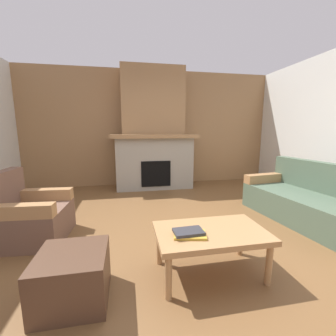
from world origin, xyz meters
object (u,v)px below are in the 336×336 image
object	(u,v)px
couch	(309,202)
coffee_table	(211,236)
fireplace	(153,137)
armchair	(28,217)
ottoman	(73,277)

from	to	relation	value
couch	coffee_table	size ratio (longest dim) A/B	1.89
fireplace	coffee_table	world-z (taller)	fireplace
couch	coffee_table	distance (m)	2.08
couch	armchair	world-z (taller)	same
armchair	couch	bearing A→B (deg)	-2.23
fireplace	coffee_table	xyz separation A→B (m)	(0.11, -3.28, -0.79)
ottoman	fireplace	bearing A→B (deg)	72.63
armchair	ottoman	bearing A→B (deg)	-56.49
armchair	coffee_table	xyz separation A→B (m)	(1.92, -1.03, 0.08)
couch	ottoman	size ratio (longest dim) A/B	3.64
armchair	ottoman	xyz separation A→B (m)	(0.75, -1.13, -0.09)
fireplace	ottoman	world-z (taller)	fireplace
fireplace	armchair	world-z (taller)	fireplace
fireplace	ottoman	size ratio (longest dim) A/B	5.19
coffee_table	ottoman	xyz separation A→B (m)	(-1.17, -0.11, -0.18)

